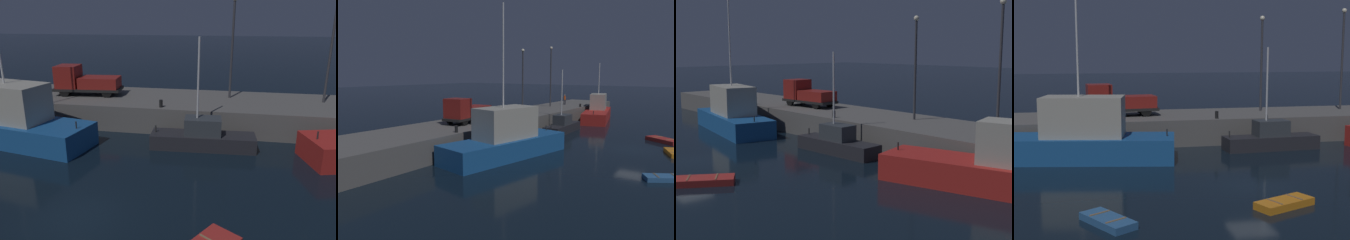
# 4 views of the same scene
# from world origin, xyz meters

# --- Properties ---
(ground_plane) EXTENTS (320.00, 320.00, 0.00)m
(ground_plane) POSITION_xyz_m (0.00, 0.00, 0.00)
(ground_plane) COLOR black
(pier_quay) EXTENTS (59.29, 7.66, 2.13)m
(pier_quay) POSITION_xyz_m (0.00, 15.58, 1.06)
(pier_quay) COLOR #5B5956
(pier_quay) RESTS_ON ground
(fishing_trawler_red) EXTENTS (12.61, 6.42, 8.95)m
(fishing_trawler_red) POSITION_xyz_m (18.00, 9.94, 1.30)
(fishing_trawler_red) COLOR red
(fishing_trawler_red) RESTS_ON ground
(fishing_boat_blue) EXTENTS (12.82, 5.88, 13.19)m
(fishing_boat_blue) POSITION_xyz_m (-9.14, 8.40, 1.64)
(fishing_boat_blue) COLOR #195193
(fishing_boat_blue) RESTS_ON ground
(fishing_boat_orange) EXTENTS (7.46, 2.35, 7.79)m
(fishing_boat_orange) POSITION_xyz_m (4.94, 9.65, 0.82)
(fishing_boat_orange) COLOR #232328
(fishing_boat_orange) RESTS_ON ground
(dinghy_orange_near) EXTENTS (3.24, 3.93, 0.45)m
(dinghy_orange_near) POSITION_xyz_m (5.84, -1.86, 0.21)
(dinghy_orange_near) COLOR #B22823
(dinghy_orange_near) RESTS_ON ground
(lamp_post_west) EXTENTS (0.44, 0.44, 8.55)m
(lamp_post_west) POSITION_xyz_m (6.69, 16.66, 7.08)
(lamp_post_west) COLOR #38383D
(lamp_post_west) RESTS_ON pier_quay
(lamp_post_east) EXTENTS (0.44, 0.44, 9.32)m
(lamp_post_east) POSITION_xyz_m (14.51, 16.40, 7.48)
(lamp_post_east) COLOR #38383D
(lamp_post_east) RESTS_ON pier_quay
(utility_truck) EXTENTS (6.25, 2.75, 2.69)m
(utility_truck) POSITION_xyz_m (-6.45, 15.40, 3.39)
(utility_truck) COLOR black
(utility_truck) RESTS_ON pier_quay
(bollard_west) EXTENTS (0.28, 0.28, 0.64)m
(bollard_west) POSITION_xyz_m (-11.31, 12.26, 2.45)
(bollard_west) COLOR black
(bollard_west) RESTS_ON pier_quay
(bollard_central) EXTENTS (0.28, 0.28, 0.48)m
(bollard_central) POSITION_xyz_m (16.41, 12.13, 2.37)
(bollard_central) COLOR black
(bollard_central) RESTS_ON pier_quay
(bollard_east) EXTENTS (0.28, 0.28, 0.60)m
(bollard_east) POSITION_xyz_m (1.35, 12.34, 2.43)
(bollard_east) COLOR black
(bollard_east) RESTS_ON pier_quay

